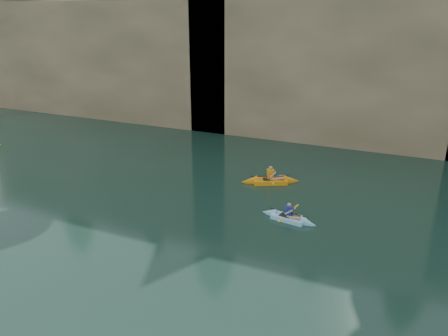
% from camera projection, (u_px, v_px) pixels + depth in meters
% --- Properties ---
extents(ground, '(160.00, 160.00, 0.00)m').
position_uv_depth(ground, '(153.00, 321.00, 13.98)').
color(ground, black).
rests_on(ground, ground).
extents(cliff, '(70.00, 16.00, 12.00)m').
position_uv_depth(cliff, '(339.00, 52.00, 37.71)').
color(cliff, tan).
rests_on(cliff, ground).
extents(cliff_slab_west, '(26.00, 2.40, 10.56)m').
position_uv_depth(cliff_slab_west, '(98.00, 59.00, 39.24)').
color(cliff_slab_west, tan).
rests_on(cliff_slab_west, ground).
extents(cliff_slab_center, '(24.00, 2.40, 11.40)m').
position_uv_depth(cliff_slab_center, '(348.00, 66.00, 30.69)').
color(cliff_slab_center, tan).
rests_on(cliff_slab_center, ground).
extents(sea_cave_west, '(4.50, 1.00, 4.00)m').
position_uv_depth(sea_cave_west, '(115.00, 98.00, 39.04)').
color(sea_cave_west, black).
rests_on(sea_cave_west, ground).
extents(sea_cave_center, '(3.50, 1.00, 3.20)m').
position_uv_depth(sea_cave_center, '(263.00, 117.00, 33.82)').
color(sea_cave_center, black).
rests_on(sea_cave_center, ground).
extents(kayaker_orange, '(3.37, 2.29, 1.29)m').
position_uv_depth(kayaker_orange, '(270.00, 181.00, 25.10)').
color(kayaker_orange, orange).
rests_on(kayaker_orange, ground).
extents(kayaker_ltblue_near, '(2.88, 2.19, 1.11)m').
position_uv_depth(kayaker_ltblue_near, '(288.00, 218.00, 20.68)').
color(kayaker_ltblue_near, '#98D8FF').
rests_on(kayaker_ltblue_near, ground).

